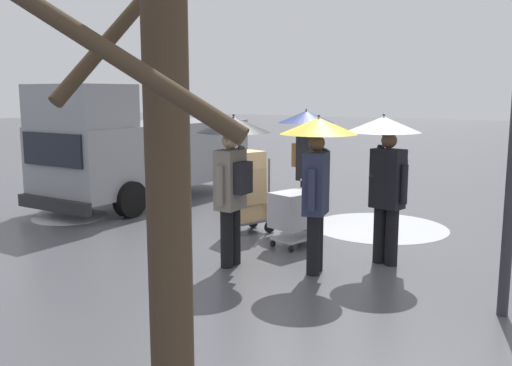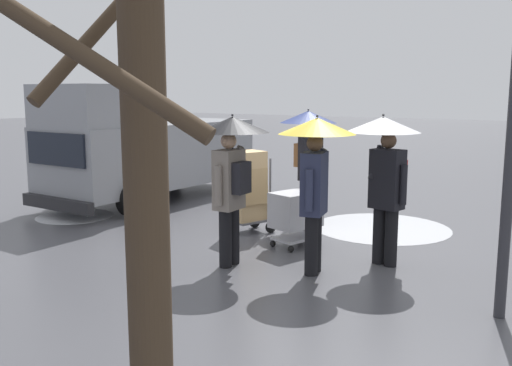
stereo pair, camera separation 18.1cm
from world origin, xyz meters
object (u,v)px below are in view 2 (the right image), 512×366
Objects in this scene: shopping_cart_vendor at (296,211)px; pedestrian_far_side at (309,140)px; pedestrian_pink_side at (385,155)px; hand_dolly_boxes at (249,187)px; cargo_van_parked_right at (145,149)px; pedestrian_black_side at (231,156)px; pedestrian_white_side at (316,157)px; bare_tree_near at (143,163)px.

pedestrian_far_side is at bearing -67.35° from shopping_cart_vendor.
pedestrian_far_side is (2.14, -1.64, 0.00)m from pedestrian_pink_side.
shopping_cart_vendor is at bearing 164.68° from hand_dolly_boxes.
cargo_van_parked_right reaches higher than hand_dolly_boxes.
pedestrian_pink_side is 2.15m from pedestrian_black_side.
pedestrian_far_side is at bearing -58.98° from pedestrian_white_side.
pedestrian_white_side is at bearing 157.18° from cargo_van_parked_right.
hand_dolly_boxes is 0.34× the size of bare_tree_near.
pedestrian_far_side reaches higher than shopping_cart_vendor.
pedestrian_black_side is at bearing 148.68° from cargo_van_parked_right.
hand_dolly_boxes is at bearing -9.00° from pedestrian_pink_side.
cargo_van_parked_right is 2.50× the size of pedestrian_far_side.
pedestrian_black_side is 1.19m from pedestrian_white_side.
pedestrian_black_side is at bearing 97.54° from pedestrian_far_side.
pedestrian_black_side is 0.51× the size of bare_tree_near.
bare_tree_near reaches higher than hand_dolly_boxes.
cargo_van_parked_right is 3.72× the size of hand_dolly_boxes.
pedestrian_black_side is at bearing 117.64° from hand_dolly_boxes.
pedestrian_pink_side is 1.08m from pedestrian_white_side.
bare_tree_near is at bearing 121.61° from pedestrian_black_side.
shopping_cart_vendor is at bearing 112.65° from pedestrian_far_side.
cargo_van_parked_right is at bearing -31.32° from pedestrian_black_side.
pedestrian_black_side and pedestrian_far_side have the same top height.
bare_tree_near is (-2.30, 5.51, 1.51)m from shopping_cart_vendor.
shopping_cart_vendor is 0.47× the size of pedestrian_black_side.
pedestrian_far_side is (1.51, -2.52, -0.01)m from pedestrian_white_side.
bare_tree_near reaches higher than shopping_cart_vendor.
pedestrian_white_side is at bearing -72.50° from bare_tree_near.
cargo_van_parked_right is 4.99m from shopping_cart_vendor.
pedestrian_white_side is (-5.63, 2.37, 0.41)m from cargo_van_parked_right.
cargo_van_parked_right is 6.12m from pedestrian_white_side.
pedestrian_white_side reaches higher than shopping_cart_vendor.
cargo_van_parked_right reaches higher than pedestrian_black_side.
bare_tree_near is (-2.56, 4.16, 0.51)m from pedestrian_black_side.
cargo_van_parked_right is at bearing -22.82° from pedestrian_white_side.
pedestrian_far_side is at bearing -37.44° from pedestrian_pink_side.
shopping_cart_vendor is 1.81m from pedestrian_pink_side.
shopping_cart_vendor is 1.94m from pedestrian_far_side.
pedestrian_white_side is 2.94m from pedestrian_far_side.
cargo_van_parked_right is at bearing -16.21° from shopping_cart_vendor.
cargo_van_parked_right is at bearing -16.49° from hand_dolly_boxes.
pedestrian_pink_side is 0.51× the size of bare_tree_near.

